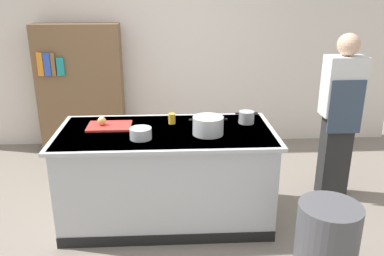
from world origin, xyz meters
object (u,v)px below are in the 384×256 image
object	(u,v)px
mixing_bowl	(141,133)
trash_bin	(326,242)
stock_pot	(208,126)
juice_cup	(172,119)
onion	(102,121)
sauce_pan	(246,117)
person_chef	(340,114)
bookshelf	(81,90)

from	to	relation	value
mixing_bowl	trash_bin	bearing A→B (deg)	-26.78
stock_pot	mixing_bowl	bearing A→B (deg)	-171.95
mixing_bowl	trash_bin	distance (m)	1.72
mixing_bowl	juice_cup	size ratio (longest dim) A/B	1.89
onion	sauce_pan	bearing A→B (deg)	1.87
sauce_pan	trash_bin	size ratio (longest dim) A/B	0.35
mixing_bowl	person_chef	world-z (taller)	person_chef
juice_cup	bookshelf	bearing A→B (deg)	126.71
stock_pot	trash_bin	xyz separation A→B (m)	(0.84, -0.80, -0.67)
stock_pot	sauce_pan	distance (m)	0.49
juice_cup	sauce_pan	bearing A→B (deg)	-1.66
onion	bookshelf	xyz separation A→B (m)	(-0.55, 1.67, -0.11)
juice_cup	person_chef	size ratio (longest dim) A/B	0.06
sauce_pan	mixing_bowl	distance (m)	1.05
stock_pot	juice_cup	world-z (taller)	stock_pot
mixing_bowl	juice_cup	xyz separation A→B (m)	(0.27, 0.39, 0.00)
trash_bin	bookshelf	world-z (taller)	bookshelf
juice_cup	mixing_bowl	bearing A→B (deg)	-124.74
onion	mixing_bowl	bearing A→B (deg)	-40.38
sauce_pan	juice_cup	xyz separation A→B (m)	(-0.71, 0.02, -0.01)
person_chef	mixing_bowl	bearing A→B (deg)	105.21
juice_cup	trash_bin	size ratio (longest dim) A/B	0.16
sauce_pan	bookshelf	distance (m)	2.51
mixing_bowl	person_chef	size ratio (longest dim) A/B	0.11
stock_pot	bookshelf	world-z (taller)	bookshelf
onion	juice_cup	size ratio (longest dim) A/B	0.80
onion	bookshelf	size ratio (longest dim) A/B	0.05
onion	juice_cup	distance (m)	0.65
onion	trash_bin	bearing A→B (deg)	-30.01
juice_cup	bookshelf	size ratio (longest dim) A/B	0.06
juice_cup	stock_pot	bearing A→B (deg)	-43.98
stock_pot	person_chef	world-z (taller)	person_chef
onion	person_chef	xyz separation A→B (m)	(2.36, 0.24, -0.05)
person_chef	sauce_pan	bearing A→B (deg)	100.33
trash_bin	bookshelf	bearing A→B (deg)	130.92
onion	person_chef	distance (m)	2.37
person_chef	bookshelf	xyz separation A→B (m)	(-2.90, 1.43, -0.06)
trash_bin	person_chef	distance (m)	1.52
mixing_bowl	sauce_pan	bearing A→B (deg)	20.57
juice_cup	trash_bin	world-z (taller)	juice_cup
sauce_pan	bookshelf	size ratio (longest dim) A/B	0.13
trash_bin	sauce_pan	bearing A→B (deg)	112.21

